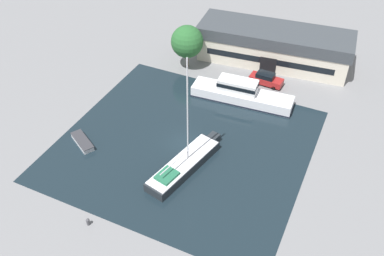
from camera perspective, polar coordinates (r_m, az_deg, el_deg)
ground_plane at (r=51.62m, az=-0.96°, el=-2.17°), size 440.00×440.00×0.00m
water_canal at (r=51.61m, az=-0.96°, el=-2.16°), size 28.80×27.13×0.01m
warehouse_building at (r=66.78m, az=10.85°, el=10.75°), size 23.39×9.49×5.44m
quay_tree_near_building at (r=63.56m, az=-0.65°, el=11.44°), size 4.77×4.77×6.65m
parked_car at (r=62.17m, az=9.84°, el=6.47°), size 4.82×2.07×1.76m
sailboat_moored at (r=48.21m, az=-1.01°, el=-4.81°), size 4.82×11.76×14.08m
motor_cruiser at (r=58.21m, az=6.52°, el=4.58°), size 14.02×4.13×3.18m
small_dinghy at (r=53.09m, az=-14.40°, el=-1.78°), size 4.14×3.17×0.67m
mooring_bollard at (r=44.41m, az=-13.70°, el=-12.02°), size 0.38×0.38×0.83m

